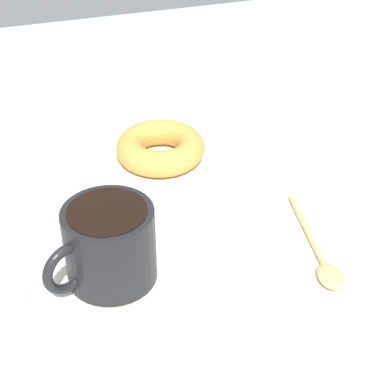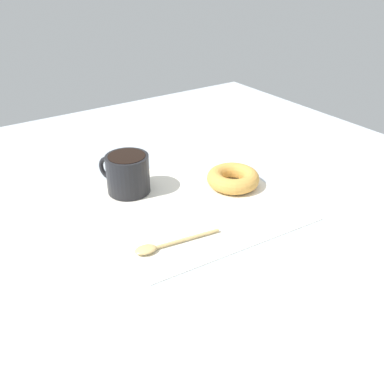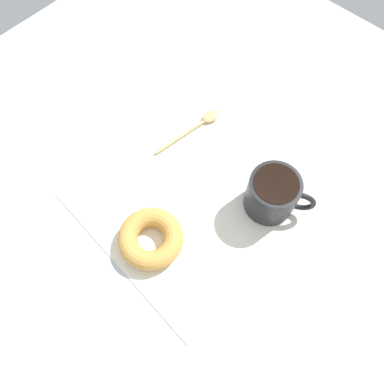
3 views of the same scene
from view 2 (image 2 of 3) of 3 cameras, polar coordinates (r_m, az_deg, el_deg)
name	(u,v)px [view 2 (image 2 of 3)]	position (r cm, az deg, el deg)	size (l,w,h in cm)	color
ground_plane	(190,201)	(84.05, -0.31, -1.16)	(120.00, 120.00, 2.00)	#B2BCC6
napkin	(192,202)	(81.44, 0.00, -1.31)	(33.95, 33.95, 0.30)	white
coffee_cup	(127,173)	(84.09, -8.64, 2.57)	(8.40, 10.84, 7.62)	black
donut	(233,178)	(86.56, 5.50, 1.84)	(10.58, 10.58, 3.15)	gold
spoon	(159,246)	(69.13, -4.37, -7.19)	(14.95, 3.70, 0.90)	#D8B772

